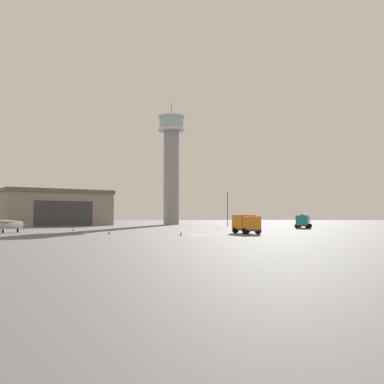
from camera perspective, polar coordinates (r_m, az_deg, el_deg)
ground_plane at (r=61.94m, az=1.29°, el=-5.73°), size 400.00×400.00×0.00m
control_tower at (r=130.40m, az=-2.78°, el=4.12°), size 8.08×8.08×37.27m
hangar at (r=126.41m, az=-18.24°, el=-2.03°), size 36.14×35.03×9.78m
airplane_white at (r=75.38m, az=-24.08°, el=-3.96°), size 7.84×8.49×2.94m
truck_fuel_tanker_teal at (r=96.56m, az=14.69°, el=-3.69°), size 4.56×7.46×3.04m
truck_box_orange at (r=65.62m, az=7.20°, el=-4.14°), size 4.25×6.18×2.86m
light_post_centre at (r=108.23m, az=4.78°, el=-1.82°), size 0.44×0.44×8.89m
traffic_cone_near_left at (r=65.04m, az=-11.03°, el=-5.28°), size 0.36×0.36×0.63m
traffic_cone_near_right at (r=80.77m, az=-15.62°, el=-4.79°), size 0.36×0.36×0.65m
traffic_cone_mid_apron at (r=60.14m, az=-1.51°, el=-5.55°), size 0.36×0.36×0.55m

